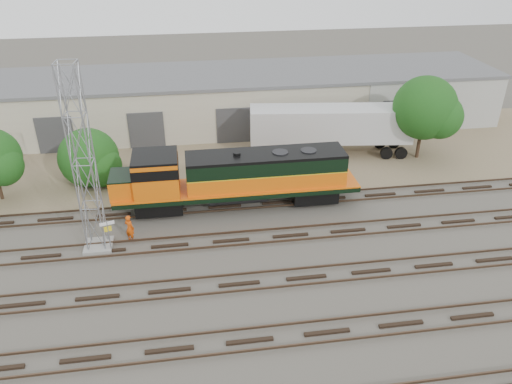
{
  "coord_description": "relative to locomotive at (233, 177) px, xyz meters",
  "views": [
    {
      "loc": [
        -2.4,
        -25.68,
        18.72
      ],
      "look_at": [
        2.03,
        4.0,
        2.2
      ],
      "focal_mm": 35.0,
      "sensor_mm": 36.0,
      "label": 1
    }
  ],
  "objects": [
    {
      "name": "tree_mid",
      "position": [
        -10.62,
        5.52,
        -0.46
      ],
      "size": [
        4.96,
        4.73,
        4.73
      ],
      "color": "#382619",
      "rests_on": "ground"
    },
    {
      "name": "warehouse",
      "position": [
        -0.62,
        16.98,
        0.23
      ],
      "size": [
        58.4,
        10.4,
        5.3
      ],
      "color": "#BDB79D",
      "rests_on": "ground"
    },
    {
      "name": "worker",
      "position": [
        -7.19,
        -3.38,
        -1.48
      ],
      "size": [
        0.83,
        0.78,
        1.9
      ],
      "primitive_type": "imported",
      "rotation": [
        0.0,
        0.0,
        2.51
      ],
      "color": "#D0470B",
      "rests_on": "ground"
    },
    {
      "name": "dirt_strip",
      "position": [
        -0.66,
        9.0,
        -2.42
      ],
      "size": [
        80.0,
        16.0,
        0.02
      ],
      "primitive_type": "cube",
      "color": "#726047",
      "rests_on": "ground"
    },
    {
      "name": "ground",
      "position": [
        -0.66,
        -6.0,
        -2.43
      ],
      "size": [
        140.0,
        140.0,
        0.0
      ],
      "primitive_type": "plane",
      "color": "#47423A",
      "rests_on": "ground"
    },
    {
      "name": "tracks",
      "position": [
        -0.66,
        -9.0,
        -2.35
      ],
      "size": [
        80.0,
        20.4,
        0.28
      ],
      "color": "black",
      "rests_on": "ground"
    },
    {
      "name": "locomotive",
      "position": [
        0.0,
        0.0,
        0.0
      ],
      "size": [
        17.64,
        3.1,
        4.24
      ],
      "color": "black",
      "rests_on": "tracks"
    },
    {
      "name": "tree_east",
      "position": [
        17.37,
        6.01,
        2.03
      ],
      "size": [
        5.68,
        5.41,
        7.31
      ],
      "color": "#382619",
      "rests_on": "ground"
    },
    {
      "name": "sign_post",
      "position": [
        -8.37,
        -4.43,
        -0.87
      ],
      "size": [
        0.88,
        0.31,
        2.23
      ],
      "color": "gray",
      "rests_on": "ground"
    },
    {
      "name": "semi_trailer",
      "position": [
        9.85,
        8.02,
        0.31
      ],
      "size": [
        14.37,
        4.52,
        4.35
      ],
      "rotation": [
        0.0,
        0.0,
        -0.12
      ],
      "color": "#BCBCBC",
      "rests_on": "ground"
    },
    {
      "name": "dumpster_red",
      "position": [
        18.68,
        12.15,
        -1.73
      ],
      "size": [
        1.94,
        1.89,
        1.4
      ],
      "primitive_type": "cube",
      "rotation": [
        0.0,
        0.0,
        -0.42
      ],
      "color": "maroon",
      "rests_on": "ground"
    },
    {
      "name": "dumpster_blue",
      "position": [
        15.92,
        12.41,
        -1.68
      ],
      "size": [
        1.73,
        1.64,
        1.5
      ],
      "primitive_type": "cube",
      "rotation": [
        0.0,
        0.0,
        -0.09
      ],
      "color": "navy",
      "rests_on": "ground"
    },
    {
      "name": "signal_tower",
      "position": [
        -9.22,
        -3.84,
        3.42
      ],
      "size": [
        1.77,
        1.77,
        11.99
      ],
      "rotation": [
        0.0,
        0.0,
        -0.07
      ],
      "color": "gray",
      "rests_on": "ground"
    }
  ]
}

